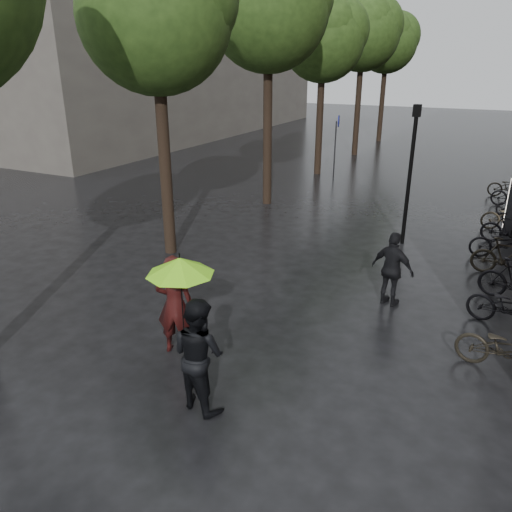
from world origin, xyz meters
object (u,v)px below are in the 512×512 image
Objects in this scene: parked_bicycles at (512,237)px; person_burgundy at (175,305)px; pedestrian_walking at (392,269)px; lamp_post at (411,162)px; person_black at (199,354)px.

person_burgundy is at bearing -122.63° from parked_bicycles.
person_burgundy is 10.16m from parked_bicycles.
lamp_post is at bearing -65.86° from pedestrian_walking.
person_black is (1.26, -1.15, -0.03)m from person_burgundy.
person_burgundy reaches higher than person_black.
lamp_post is (1.32, 9.14, 1.51)m from person_black.
parked_bicycles is 3.55m from lamp_post.
person_burgundy is at bearing 66.69° from pedestrian_walking.
person_burgundy is 1.14× the size of pedestrian_walking.
parked_bicycles is at bearing -99.19° from person_black.
person_burgundy reaches higher than pedestrian_walking.
lamp_post is at bearing -126.06° from person_burgundy.
person_black is at bearing 119.32° from person_burgundy.
parked_bicycles is (5.47, 8.55, -0.50)m from person_burgundy.
person_burgundy is 0.14× the size of parked_bicycles.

